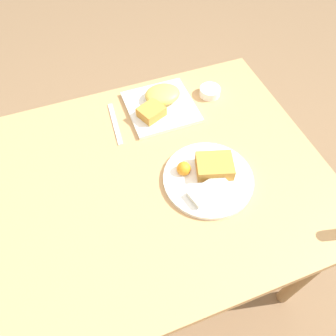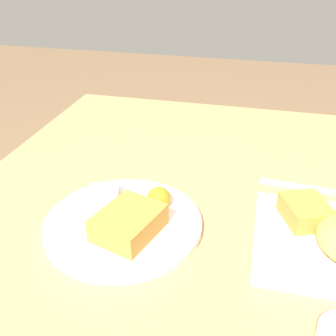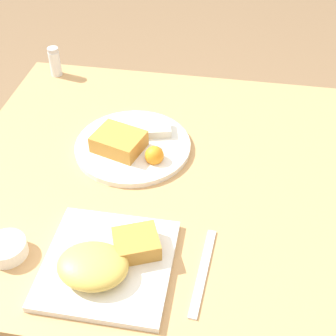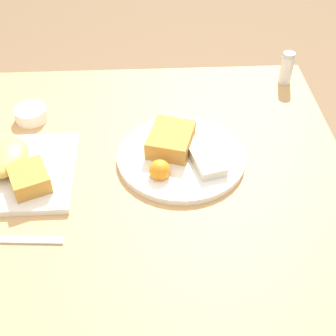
# 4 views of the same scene
# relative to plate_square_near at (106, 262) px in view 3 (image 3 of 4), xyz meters

# --- Properties ---
(dining_table) EXTENTS (1.02, 0.85, 0.74)m
(dining_table) POSITION_rel_plate_square_near_xyz_m (0.10, 0.28, -0.11)
(dining_table) COLOR tan
(dining_table) RESTS_ON ground_plane
(plate_square_near) EXTENTS (0.23, 0.23, 0.06)m
(plate_square_near) POSITION_rel_plate_square_near_xyz_m (0.00, 0.00, 0.00)
(plate_square_near) COLOR white
(plate_square_near) RESTS_ON dining_table
(plate_oval_far) EXTENTS (0.28, 0.28, 0.05)m
(plate_oval_far) POSITION_rel_plate_square_near_xyz_m (-0.03, 0.34, -0.01)
(plate_oval_far) COLOR white
(plate_oval_far) RESTS_ON dining_table
(sauce_ramekin) EXTENTS (0.08, 0.08, 0.03)m
(sauce_ramekin) POSITION_rel_plate_square_near_xyz_m (-0.19, 0.00, -0.01)
(sauce_ramekin) COLOR white
(sauce_ramekin) RESTS_ON dining_table
(salt_shaker) EXTENTS (0.03, 0.03, 0.09)m
(salt_shaker) POSITION_rel_plate_square_near_xyz_m (-0.33, 0.64, 0.02)
(salt_shaker) COLOR white
(salt_shaker) RESTS_ON dining_table
(butter_knife) EXTENTS (0.03, 0.20, 0.00)m
(butter_knife) POSITION_rel_plate_square_near_xyz_m (0.18, 0.02, -0.02)
(butter_knife) COLOR silver
(butter_knife) RESTS_ON dining_table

